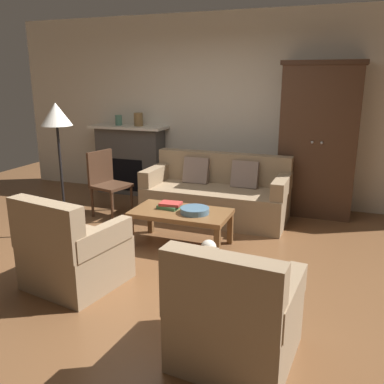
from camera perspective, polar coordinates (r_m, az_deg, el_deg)
The scene contains 15 objects.
ground_plane at distance 4.43m, azimuth -4.71°, elevation -9.45°, with size 9.60×9.60×0.00m, color brown.
back_wall at distance 6.43m, azimuth 4.78°, elevation 11.32°, with size 7.20×0.10×2.80m, color silver.
fireplace at distance 6.90m, azimuth -8.49°, elevation 4.52°, with size 1.26×0.48×1.12m.
armoire at distance 5.92m, azimuth 17.07°, elevation 6.87°, with size 1.06×0.57×2.08m.
couch at distance 5.63m, azimuth 3.43°, elevation -0.48°, with size 1.93×0.87×0.86m.
coffee_table at distance 4.66m, azimuth -1.55°, elevation -3.26°, with size 1.10×0.60×0.42m.
fruit_bowl at distance 4.56m, azimuth 0.39°, elevation -2.57°, with size 0.32×0.32×0.06m, color slate.
book_stack at distance 4.73m, azimuth -3.09°, elevation -1.85°, with size 0.27×0.20×0.07m.
mantel_vase_jade at distance 6.88m, azimuth -10.11°, elevation 9.76°, with size 0.11×0.11×0.16m, color slate.
mantel_vase_bronze at distance 6.70m, azimuth -7.42°, elevation 9.92°, with size 0.14×0.14×0.21m, color olive.
armchair_near_left at distance 3.97m, azimuth -16.23°, elevation -8.17°, with size 0.89×0.89×0.88m.
armchair_near_right at distance 2.90m, azimuth 5.89°, elevation -17.02°, with size 0.83×0.83×0.88m.
side_chair_wooden at distance 5.82m, azimuth -11.76°, elevation 1.74°, with size 0.54×0.54×0.90m.
floor_lamp at distance 5.04m, azimuth -18.21°, elevation 9.16°, with size 0.36×0.36×1.60m.
dog at distance 3.81m, azimuth 3.59°, elevation -9.70°, with size 0.44×0.47×0.39m.
Camera 1 is at (1.72, -3.63, 1.87)m, focal length 38.56 mm.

